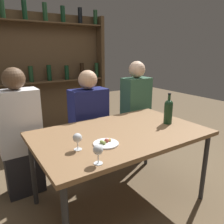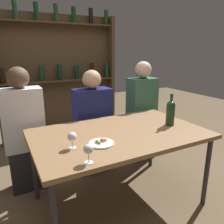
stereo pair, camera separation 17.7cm
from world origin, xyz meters
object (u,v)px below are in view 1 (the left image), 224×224
(wine_glass_0, at_px, (77,138))
(food_plate_0, at_px, (106,143))
(seated_person_left, at_px, (21,137))
(wine_bottle, at_px, (168,111))
(seated_person_right, at_px, (136,113))
(wine_glass_1, at_px, (98,150))
(seated_person_center, at_px, (89,126))

(wine_glass_0, bearing_deg, food_plate_0, -8.34)
(food_plate_0, bearing_deg, wine_glass_0, 171.66)
(seated_person_left, bearing_deg, wine_bottle, -29.84)
(seated_person_right, bearing_deg, food_plate_0, -139.59)
(wine_bottle, height_order, seated_person_left, seated_person_left)
(wine_bottle, relative_size, seated_person_left, 0.24)
(wine_glass_1, distance_m, food_plate_0, 0.31)
(wine_glass_0, distance_m, food_plate_0, 0.24)
(wine_bottle, bearing_deg, seated_person_right, 76.01)
(wine_bottle, xyz_separation_m, wine_glass_0, (-1.00, -0.06, -0.04))
(wine_glass_1, height_order, seated_person_center, seated_person_center)
(seated_person_right, bearing_deg, wine_glass_1, -137.87)
(food_plate_0, bearing_deg, seated_person_center, 71.68)
(wine_glass_1, bearing_deg, seated_person_right, 42.13)
(food_plate_0, relative_size, seated_person_right, 0.15)
(wine_glass_0, height_order, seated_person_left, seated_person_left)
(wine_glass_0, height_order, food_plate_0, wine_glass_0)
(wine_bottle, distance_m, wine_glass_0, 1.00)
(seated_person_center, bearing_deg, wine_glass_1, -114.08)
(wine_glass_1, relative_size, seated_person_right, 0.10)
(seated_person_left, relative_size, seated_person_center, 1.05)
(wine_glass_0, bearing_deg, seated_person_right, 33.62)
(wine_glass_0, relative_size, seated_person_right, 0.10)
(wine_bottle, xyz_separation_m, seated_person_right, (0.18, 0.72, -0.23))
(wine_glass_0, distance_m, seated_person_right, 1.43)
(wine_glass_0, xyz_separation_m, seated_person_center, (0.49, 0.78, -0.24))
(seated_person_left, height_order, seated_person_center, seated_person_left)
(wine_glass_1, relative_size, seated_person_left, 0.10)
(seated_person_left, height_order, seated_person_right, seated_person_right)
(wine_bottle, bearing_deg, food_plate_0, -173.06)
(wine_glass_1, height_order, food_plate_0, wine_glass_1)
(wine_bottle, relative_size, food_plate_0, 1.54)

